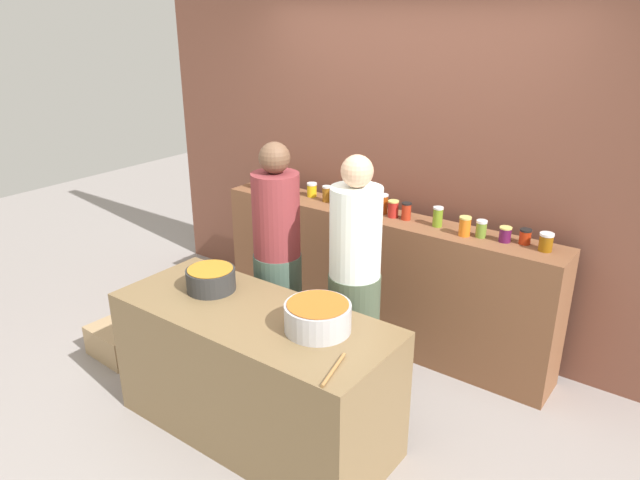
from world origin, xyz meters
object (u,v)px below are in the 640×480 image
(preserve_jar_8, at_px, (393,209))
(preserve_jar_2, at_px, (291,189))
(preserve_jar_1, at_px, (275,183))
(cooking_pot_center, at_px, (318,317))
(preserve_jar_12, at_px, (481,229))
(bread_crate, at_px, (119,341))
(preserve_jar_5, at_px, (338,196))
(preserve_jar_13, at_px, (505,234))
(preserve_jar_6, at_px, (359,204))
(preserve_jar_7, at_px, (382,204))
(cook_with_tongs, at_px, (278,274))
(preserve_jar_10, at_px, (438,217))
(preserve_jar_14, at_px, (525,236))
(preserve_jar_4, at_px, (327,194))
(cook_in_cap, at_px, (354,297))
(preserve_jar_11, at_px, (465,226))
(preserve_jar_15, at_px, (546,242))
(preserve_jar_3, at_px, (312,190))
(wooden_spoon, at_px, (334,369))
(preserve_jar_9, at_px, (406,211))
(cooking_pot_left, at_px, (211,279))
(preserve_jar_0, at_px, (258,180))

(preserve_jar_8, bearing_deg, preserve_jar_2, -177.26)
(preserve_jar_1, xyz_separation_m, cooking_pot_center, (1.43, -1.34, -0.18))
(preserve_jar_12, xyz_separation_m, cooking_pot_center, (-0.34, -1.34, -0.17))
(preserve_jar_2, distance_m, bread_crate, 1.75)
(preserve_jar_5, height_order, preserve_jar_13, preserve_jar_5)
(preserve_jar_6, relative_size, preserve_jar_7, 0.95)
(preserve_jar_1, height_order, cook_with_tongs, cook_with_tongs)
(preserve_jar_10, height_order, preserve_jar_14, preserve_jar_10)
(preserve_jar_8, bearing_deg, preserve_jar_4, 179.06)
(preserve_jar_13, height_order, cook_in_cap, cook_in_cap)
(preserve_jar_11, bearing_deg, preserve_jar_6, -178.08)
(preserve_jar_15, relative_size, cook_in_cap, 0.07)
(preserve_jar_3, xyz_separation_m, preserve_jar_8, (0.77, -0.05, 0.01))
(preserve_jar_5, height_order, preserve_jar_6, preserve_jar_6)
(preserve_jar_1, height_order, preserve_jar_2, preserve_jar_1)
(cooking_pot_center, height_order, bread_crate, cooking_pot_center)
(preserve_jar_7, height_order, cook_with_tongs, cook_with_tongs)
(preserve_jar_1, height_order, preserve_jar_10, preserve_jar_10)
(cooking_pot_center, distance_m, cook_in_cap, 0.58)
(preserve_jar_8, distance_m, preserve_jar_13, 0.82)
(preserve_jar_1, height_order, cook_in_cap, cook_in_cap)
(preserve_jar_3, xyz_separation_m, preserve_jar_7, (0.67, -0.02, 0.02))
(preserve_jar_4, relative_size, preserve_jar_6, 0.91)
(preserve_jar_4, bearing_deg, wooden_spoon, -53.21)
(preserve_jar_11, height_order, preserve_jar_14, preserve_jar_11)
(cook_with_tongs, bearing_deg, preserve_jar_4, 103.85)
(preserve_jar_10, relative_size, cook_with_tongs, 0.08)
(preserve_jar_14, distance_m, wooden_spoon, 1.71)
(preserve_jar_6, height_order, cook_in_cap, cook_in_cap)
(preserve_jar_8, relative_size, cook_with_tongs, 0.07)
(preserve_jar_3, xyz_separation_m, preserve_jar_9, (0.87, -0.04, 0.01))
(cook_with_tongs, bearing_deg, cooking_pot_left, -100.63)
(cook_in_cap, bearing_deg, cooking_pot_left, -141.76)
(preserve_jar_4, relative_size, cook_in_cap, 0.08)
(cooking_pot_center, height_order, wooden_spoon, cooking_pot_center)
(preserve_jar_1, distance_m, preserve_jar_11, 1.68)
(preserve_jar_2, relative_size, cook_with_tongs, 0.07)
(preserve_jar_11, relative_size, preserve_jar_14, 1.32)
(preserve_jar_4, height_order, wooden_spoon, preserve_jar_4)
(preserve_jar_12, distance_m, preserve_jar_13, 0.16)
(preserve_jar_1, distance_m, preserve_jar_10, 1.45)
(preserve_jar_4, distance_m, bread_crate, 1.92)
(preserve_jar_4, relative_size, cooking_pot_center, 0.35)
(cooking_pot_center, bearing_deg, wooden_spoon, -42.40)
(preserve_jar_6, distance_m, preserve_jar_10, 0.60)
(preserve_jar_0, xyz_separation_m, preserve_jar_13, (2.09, 0.05, -0.02))
(preserve_jar_13, relative_size, preserve_jar_15, 0.86)
(bread_crate, bearing_deg, preserve_jar_1, 74.53)
(preserve_jar_1, bearing_deg, cook_in_cap, -31.41)
(preserve_jar_3, distance_m, cooking_pot_left, 1.43)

